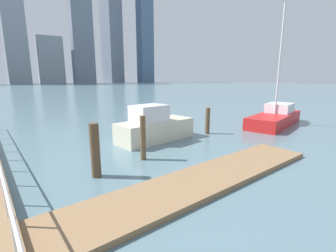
% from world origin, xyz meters
% --- Properties ---
extents(ground_plane, '(300.00, 300.00, 0.00)m').
position_xyz_m(ground_plane, '(0.00, 20.00, 0.00)').
color(ground_plane, slate).
extents(floating_dock, '(11.21, 2.00, 0.18)m').
position_xyz_m(floating_dock, '(2.11, 9.45, 0.09)').
color(floating_dock, '#93704C').
rests_on(floating_dock, ground_plane).
extents(boardwalk_railing, '(0.06, 29.71, 1.08)m').
position_xyz_m(boardwalk_railing, '(-3.15, 9.59, 1.23)').
color(boardwalk_railing, white).
rests_on(boardwalk_railing, boardwalk).
extents(dock_piling_0, '(0.29, 0.29, 1.66)m').
position_xyz_m(dock_piling_0, '(7.76, 14.22, 0.83)').
color(dock_piling_0, brown).
rests_on(dock_piling_0, ground_plane).
extents(dock_piling_3, '(0.33, 0.33, 1.96)m').
position_xyz_m(dock_piling_3, '(-0.36, 12.18, 0.98)').
color(dock_piling_3, brown).
rests_on(dock_piling_3, ground_plane).
extents(dock_piling_4, '(0.24, 0.24, 1.94)m').
position_xyz_m(dock_piling_4, '(1.94, 12.66, 0.97)').
color(dock_piling_4, brown).
rests_on(dock_piling_4, ground_plane).
extents(moored_boat_2, '(4.65, 2.10, 2.04)m').
position_xyz_m(moored_boat_2, '(4.18, 15.01, 0.78)').
color(moored_boat_2, beige).
rests_on(moored_boat_2, ground_plane).
extents(moored_boat_3, '(6.95, 3.36, 8.50)m').
position_xyz_m(moored_boat_3, '(13.93, 12.98, 0.59)').
color(moored_boat_3, red).
rests_on(moored_boat_3, ground_plane).
extents(skyline_tower_3, '(10.87, 13.34, 87.37)m').
position_xyz_m(skyline_tower_3, '(15.31, 161.92, 43.69)').
color(skyline_tower_3, '#8C939E').
rests_on(skyline_tower_3, ground_plane).
extents(skyline_tower_4, '(14.66, 14.32, 27.15)m').
position_xyz_m(skyline_tower_4, '(32.75, 164.16, 13.57)').
color(skyline_tower_4, '#8C939E').
rests_on(skyline_tower_4, ground_plane).
extents(skyline_tower_5, '(13.07, 8.51, 56.24)m').
position_xyz_m(skyline_tower_5, '(50.66, 157.80, 28.12)').
color(skyline_tower_5, slate).
rests_on(skyline_tower_5, ground_plane).
extents(skyline_tower_6, '(11.13, 13.94, 84.69)m').
position_xyz_m(skyline_tower_6, '(71.79, 160.44, 42.34)').
color(skyline_tower_6, slate).
rests_on(skyline_tower_6, ground_plane).
extents(skyline_tower_7, '(10.38, 7.08, 56.28)m').
position_xyz_m(skyline_tower_7, '(91.01, 148.25, 28.14)').
color(skyline_tower_7, slate).
rests_on(skyline_tower_7, ground_plane).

